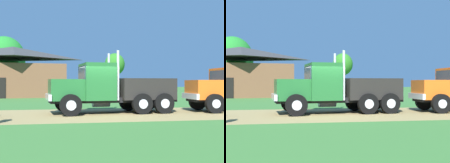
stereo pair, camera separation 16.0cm
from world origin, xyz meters
The scene contains 6 objects.
ground_plane centered at (0.00, 0.00, 0.00)m, with size 200.00×200.00×0.00m, color #386E2E.
dirt_track centered at (0.00, 0.00, 0.00)m, with size 120.00×6.86×0.01m, color #96814D.
truck_foreground_white centered at (0.74, 0.63, 1.29)m, with size 7.27×3.16×3.36m.
shed_building centered at (-7.10, 21.79, 2.84)m, with size 12.82×8.94×5.89m.
tree_mid centered at (-9.06, 28.46, 4.93)m, with size 5.59×5.59×8.01m.
tree_right centered at (9.17, 43.16, 5.19)m, with size 3.87×3.87×7.36m.
Camera 2 is at (-2.25, -16.40, 1.67)m, focal length 50.39 mm.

